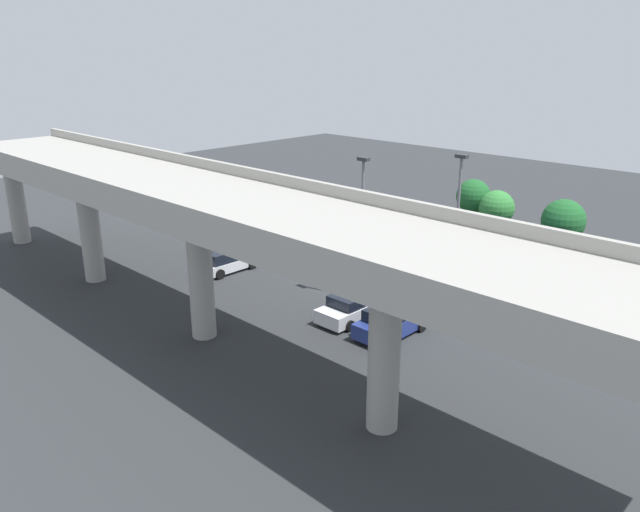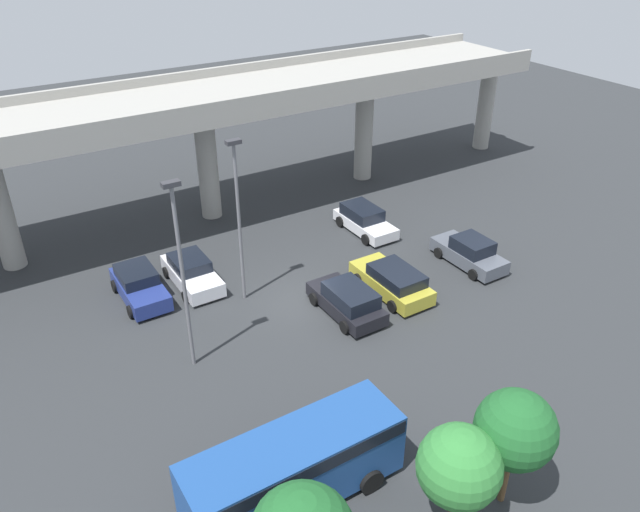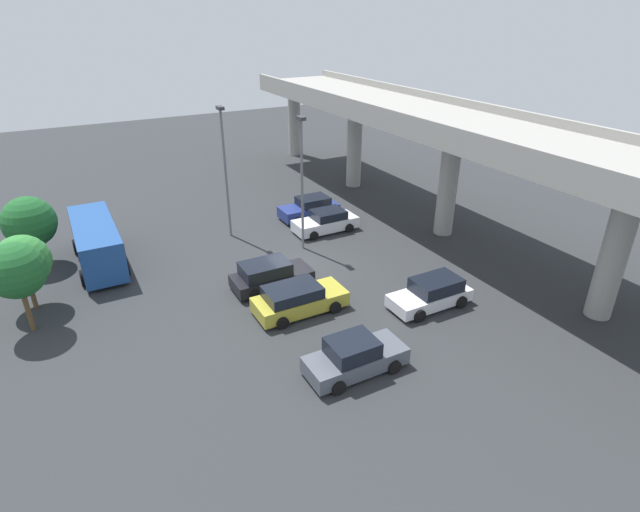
{
  "view_description": "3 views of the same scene",
  "coord_description": "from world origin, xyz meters",
  "px_view_note": "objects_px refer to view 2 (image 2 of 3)",
  "views": [
    {
      "loc": [
        -24.8,
        28.47,
        14.28
      ],
      "look_at": [
        1.37,
        1.49,
        1.62
      ],
      "focal_mm": 35.0,
      "sensor_mm": 36.0,
      "label": 1
    },
    {
      "loc": [
        -13.15,
        -22.55,
        17.82
      ],
      "look_at": [
        1.45,
        0.81,
        1.81
      ],
      "focal_mm": 35.0,
      "sensor_mm": 36.0,
      "label": 2
    },
    {
      "loc": [
        23.91,
        -11.09,
        14.02
      ],
      "look_at": [
        1.74,
        0.9,
        1.46
      ],
      "focal_mm": 28.0,
      "sensor_mm": 36.0,
      "label": 3
    }
  ],
  "objects_px": {
    "lamp_post_near_aisle": "(181,265)",
    "parked_car_2": "(348,301)",
    "tree_front_centre": "(459,467)",
    "parked_car_5": "(470,253)",
    "tree_front_right": "(515,430)",
    "parked_car_0": "(139,285)",
    "lamp_post_mid_lot": "(238,211)",
    "parked_car_4": "(364,220)",
    "shuttle_bus": "(294,464)",
    "parked_car_1": "(192,272)",
    "parked_car_3": "(393,281)"
  },
  "relations": [
    {
      "from": "parked_car_2",
      "to": "tree_front_right",
      "type": "distance_m",
      "value": 12.15
    },
    {
      "from": "parked_car_3",
      "to": "tree_front_centre",
      "type": "bearing_deg",
      "value": 150.24
    },
    {
      "from": "parked_car_0",
      "to": "tree_front_centre",
      "type": "xyz_separation_m",
      "value": [
        4.32,
        -18.32,
        1.97
      ]
    },
    {
      "from": "tree_front_right",
      "to": "parked_car_2",
      "type": "bearing_deg",
      "value": 81.86
    },
    {
      "from": "parked_car_1",
      "to": "lamp_post_near_aisle",
      "type": "distance_m",
      "value": 7.87
    },
    {
      "from": "parked_car_5",
      "to": "tree_front_right",
      "type": "xyz_separation_m",
      "value": [
        -10.04,
        -12.1,
        2.51
      ]
    },
    {
      "from": "lamp_post_mid_lot",
      "to": "tree_front_centre",
      "type": "xyz_separation_m",
      "value": [
        -0.15,
        -15.51,
        -2.19
      ]
    },
    {
      "from": "parked_car_1",
      "to": "parked_car_3",
      "type": "distance_m",
      "value": 10.47
    },
    {
      "from": "parked_car_3",
      "to": "lamp_post_mid_lot",
      "type": "height_order",
      "value": "lamp_post_mid_lot"
    },
    {
      "from": "parked_car_5",
      "to": "tree_front_right",
      "type": "relative_size",
      "value": 0.97
    },
    {
      "from": "shuttle_bus",
      "to": "lamp_post_mid_lot",
      "type": "relative_size",
      "value": 0.89
    },
    {
      "from": "parked_car_1",
      "to": "tree_front_right",
      "type": "distance_m",
      "value": 18.88
    },
    {
      "from": "lamp_post_mid_lot",
      "to": "tree_front_right",
      "type": "distance_m",
      "value": 15.89
    },
    {
      "from": "lamp_post_near_aisle",
      "to": "parked_car_2",
      "type": "bearing_deg",
      "value": -3.25
    },
    {
      "from": "parked_car_2",
      "to": "tree_front_right",
      "type": "height_order",
      "value": "tree_front_right"
    },
    {
      "from": "parked_car_3",
      "to": "tree_front_centre",
      "type": "xyz_separation_m",
      "value": [
        -6.8,
        -11.89,
        1.98
      ]
    },
    {
      "from": "parked_car_1",
      "to": "tree_front_centre",
      "type": "distance_m",
      "value": 18.35
    },
    {
      "from": "lamp_post_near_aisle",
      "to": "parked_car_0",
      "type": "bearing_deg",
      "value": 92.89
    },
    {
      "from": "parked_car_4",
      "to": "tree_front_centre",
      "type": "xyz_separation_m",
      "value": [
        -9.58,
        -18.28,
        1.99
      ]
    },
    {
      "from": "parked_car_4",
      "to": "lamp_post_mid_lot",
      "type": "distance_m",
      "value": 10.68
    },
    {
      "from": "parked_car_4",
      "to": "parked_car_0",
      "type": "bearing_deg",
      "value": -90.19
    },
    {
      "from": "parked_car_2",
      "to": "lamp_post_mid_lot",
      "type": "xyz_separation_m",
      "value": [
        -3.68,
        3.91,
        4.15
      ]
    },
    {
      "from": "parked_car_0",
      "to": "parked_car_5",
      "type": "bearing_deg",
      "value": 68.85
    },
    {
      "from": "lamp_post_mid_lot",
      "to": "tree_front_right",
      "type": "xyz_separation_m",
      "value": [
        1.99,
        -15.67,
        -1.66
      ]
    },
    {
      "from": "shuttle_bus",
      "to": "parked_car_1",
      "type": "bearing_deg",
      "value": 81.55
    },
    {
      "from": "parked_car_3",
      "to": "shuttle_bus",
      "type": "xyz_separation_m",
      "value": [
        -10.54,
        -8.26,
        0.86
      ]
    },
    {
      "from": "shuttle_bus",
      "to": "tree_front_centre",
      "type": "bearing_deg",
      "value": -44.15
    },
    {
      "from": "parked_car_2",
      "to": "parked_car_4",
      "type": "height_order",
      "value": "parked_car_2"
    },
    {
      "from": "tree_front_centre",
      "to": "parked_car_2",
      "type": "bearing_deg",
      "value": 71.75
    },
    {
      "from": "parked_car_0",
      "to": "parked_car_4",
      "type": "relative_size",
      "value": 0.99
    },
    {
      "from": "parked_car_5",
      "to": "shuttle_bus",
      "type": "distance_m",
      "value": 17.98
    },
    {
      "from": "parked_car_4",
      "to": "shuttle_bus",
      "type": "bearing_deg",
      "value": -42.3
    },
    {
      "from": "parked_car_2",
      "to": "shuttle_bus",
      "type": "distance_m",
      "value": 11.02
    },
    {
      "from": "parked_car_1",
      "to": "tree_front_right",
      "type": "bearing_deg",
      "value": 11.48
    },
    {
      "from": "parked_car_4",
      "to": "lamp_post_near_aisle",
      "type": "relative_size",
      "value": 0.51
    },
    {
      "from": "parked_car_0",
      "to": "parked_car_4",
      "type": "height_order",
      "value": "parked_car_0"
    },
    {
      "from": "parked_car_5",
      "to": "lamp_post_mid_lot",
      "type": "distance_m",
      "value": 13.23
    },
    {
      "from": "tree_front_centre",
      "to": "shuttle_bus",
      "type": "bearing_deg",
      "value": 135.85
    },
    {
      "from": "parked_car_2",
      "to": "shuttle_bus",
      "type": "relative_size",
      "value": 0.59
    },
    {
      "from": "parked_car_5",
      "to": "tree_front_right",
      "type": "distance_m",
      "value": 15.92
    },
    {
      "from": "tree_front_centre",
      "to": "parked_car_1",
      "type": "bearing_deg",
      "value": 94.97
    },
    {
      "from": "parked_car_2",
      "to": "parked_car_1",
      "type": "bearing_deg",
      "value": 39.46
    },
    {
      "from": "parked_car_1",
      "to": "lamp_post_mid_lot",
      "type": "bearing_deg",
      "value": 33.03
    },
    {
      "from": "parked_car_1",
      "to": "parked_car_2",
      "type": "height_order",
      "value": "parked_car_2"
    },
    {
      "from": "parked_car_5",
      "to": "tree_front_centre",
      "type": "bearing_deg",
      "value": 134.42
    },
    {
      "from": "parked_car_0",
      "to": "shuttle_bus",
      "type": "xyz_separation_m",
      "value": [
        0.58,
        -14.69,
        0.85
      ]
    },
    {
      "from": "parked_car_0",
      "to": "lamp_post_near_aisle",
      "type": "distance_m",
      "value": 7.6
    },
    {
      "from": "parked_car_5",
      "to": "tree_front_centre",
      "type": "relative_size",
      "value": 1.09
    },
    {
      "from": "parked_car_4",
      "to": "parked_car_5",
      "type": "bearing_deg",
      "value": 22.28
    },
    {
      "from": "parked_car_0",
      "to": "tree_front_right",
      "type": "height_order",
      "value": "tree_front_right"
    }
  ]
}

